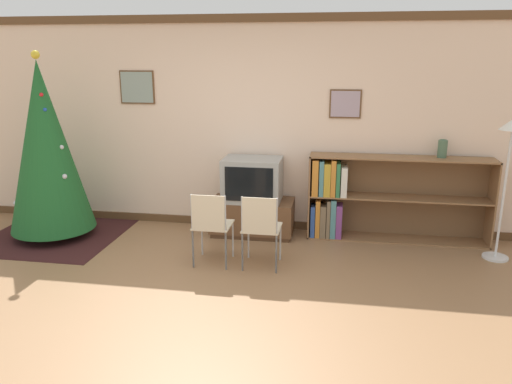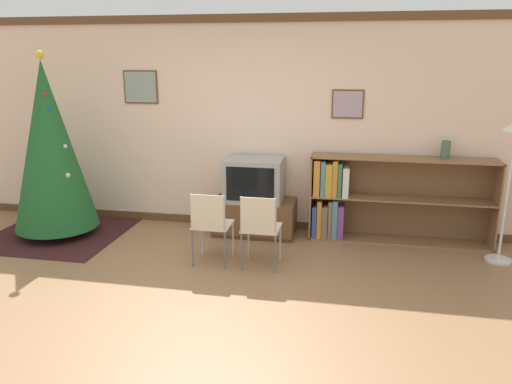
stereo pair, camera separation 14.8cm
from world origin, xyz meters
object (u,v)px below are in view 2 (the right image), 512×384
(television, at_px, (254,180))
(bookshelf, at_px, (366,199))
(christmas_tree, at_px, (50,147))
(folding_chair_right, at_px, (260,227))
(tv_console, at_px, (254,217))
(folding_chair_left, at_px, (210,224))
(vase, at_px, (446,149))

(television, height_order, bookshelf, bookshelf)
(christmas_tree, xyz_separation_m, bookshelf, (3.84, 0.58, -0.62))
(television, relative_size, folding_chair_right, 0.87)
(tv_console, height_order, television, television)
(folding_chair_left, distance_m, folding_chair_right, 0.54)
(bookshelf, bearing_deg, vase, 2.94)
(tv_console, bearing_deg, folding_chair_left, -104.44)
(bookshelf, distance_m, vase, 1.08)
(folding_chair_left, bearing_deg, television, 75.53)
(bookshelf, bearing_deg, folding_chair_right, -134.19)
(folding_chair_left, height_order, bookshelf, bookshelf)
(television, bearing_deg, folding_chair_left, -104.47)
(television, bearing_deg, bookshelf, 4.12)
(vase, bearing_deg, folding_chair_left, -154.78)
(christmas_tree, distance_m, tv_console, 2.67)
(christmas_tree, distance_m, television, 2.54)
(tv_console, relative_size, bookshelf, 0.47)
(tv_console, distance_m, bookshelf, 1.42)
(vase, bearing_deg, bookshelf, -177.06)
(television, distance_m, folding_chair_left, 1.11)
(bookshelf, height_order, vase, vase)
(tv_console, xyz_separation_m, bookshelf, (1.38, 0.10, 0.29))
(folding_chair_right, height_order, vase, vase)
(tv_console, relative_size, vase, 4.81)
(folding_chair_right, bearing_deg, vase, 30.91)
(tv_console, xyz_separation_m, folding_chair_right, (0.27, -1.05, 0.25))
(folding_chair_right, bearing_deg, bookshelf, 45.81)
(folding_chair_left, bearing_deg, bookshelf, 34.71)
(television, relative_size, vase, 3.33)
(christmas_tree, distance_m, bookshelf, 3.94)
(television, bearing_deg, folding_chair_right, -75.53)
(folding_chair_left, distance_m, bookshelf, 2.01)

